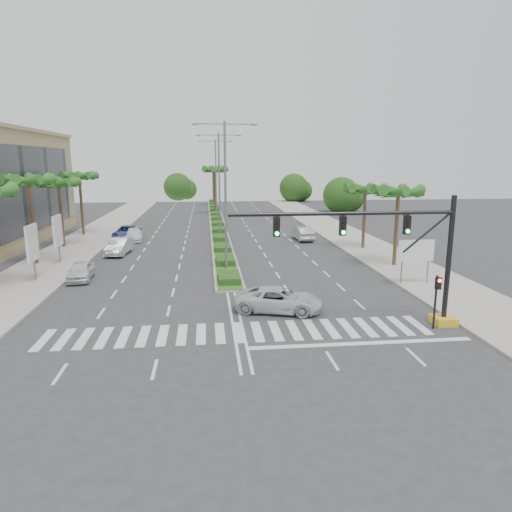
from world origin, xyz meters
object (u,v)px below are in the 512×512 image
(car_parked_a, at_px, (81,271))
(car_parked_b, at_px, (119,246))
(car_crossing, at_px, (279,300))
(car_right, at_px, (303,233))
(car_parked_c, at_px, (127,232))
(car_parked_d, at_px, (134,235))

(car_parked_a, relative_size, car_parked_b, 0.85)
(car_crossing, distance_m, car_right, 25.73)
(car_parked_c, bearing_deg, car_parked_d, -48.02)
(car_parked_d, bearing_deg, car_parked_a, -100.16)
(car_parked_a, height_order, car_parked_d, car_parked_a)
(car_parked_a, xyz_separation_m, car_parked_c, (0.38, 18.73, 0.07))
(car_parked_c, relative_size, car_crossing, 1.05)
(car_parked_d, bearing_deg, car_right, -10.83)
(car_crossing, xyz_separation_m, car_right, (6.76, 24.83, 0.06))
(car_parked_a, height_order, car_crossing, car_crossing)
(car_parked_b, distance_m, car_parked_d, 7.83)
(car_parked_b, relative_size, car_crossing, 0.91)
(car_parked_b, height_order, car_parked_d, car_parked_b)
(car_parked_a, relative_size, car_parked_d, 0.87)
(car_parked_c, bearing_deg, car_parked_b, -82.76)
(car_crossing, bearing_deg, car_parked_b, 50.31)
(car_parked_b, bearing_deg, car_parked_d, 94.87)
(car_parked_b, xyz_separation_m, car_right, (19.51, 6.09, -0.00))
(car_crossing, relative_size, car_right, 1.10)
(car_parked_b, relative_size, car_parked_c, 0.87)
(car_parked_c, distance_m, car_parked_d, 1.55)
(car_parked_b, xyz_separation_m, car_parked_d, (0.21, 7.82, -0.11))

